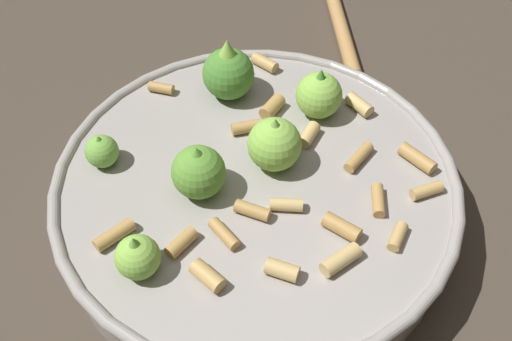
% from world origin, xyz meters
% --- Properties ---
extents(ground_plane, '(2.40, 2.40, 0.00)m').
position_xyz_m(ground_plane, '(0.00, 0.00, 0.00)').
color(ground_plane, '#42382D').
extents(cooking_pan, '(0.32, 0.32, 0.11)m').
position_xyz_m(cooking_pan, '(0.00, -0.00, 0.03)').
color(cooking_pan, '#9E9993').
rests_on(cooking_pan, ground).
extents(wooden_spoon, '(0.20, 0.11, 0.02)m').
position_xyz_m(wooden_spoon, '(0.15, -0.20, 0.01)').
color(wooden_spoon, '#B2844C').
rests_on(wooden_spoon, ground).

